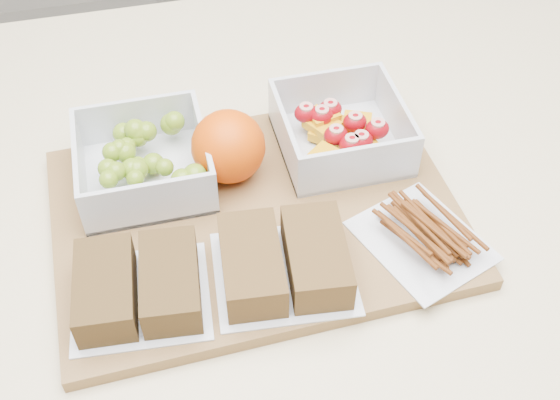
% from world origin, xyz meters
% --- Properties ---
extents(cutting_board, '(0.43, 0.31, 0.02)m').
position_xyz_m(cutting_board, '(-0.01, -0.00, 0.91)').
color(cutting_board, olive).
rests_on(cutting_board, counter).
extents(grape_container, '(0.14, 0.14, 0.06)m').
position_xyz_m(grape_container, '(-0.12, 0.08, 0.94)').
color(grape_container, silver).
rests_on(grape_container, cutting_board).
extents(fruit_container, '(0.14, 0.14, 0.06)m').
position_xyz_m(fruit_container, '(0.10, 0.07, 0.94)').
color(fruit_container, silver).
rests_on(fruit_container, cutting_board).
extents(orange, '(0.08, 0.08, 0.08)m').
position_xyz_m(orange, '(-0.03, 0.06, 0.96)').
color(orange, '#EA4D05').
rests_on(orange, cutting_board).
extents(sandwich_bag_left, '(0.14, 0.12, 0.04)m').
position_xyz_m(sandwich_bag_left, '(-0.14, -0.08, 0.94)').
color(sandwich_bag_left, silver).
rests_on(sandwich_bag_left, cutting_board).
extents(sandwich_bag_center, '(0.14, 0.13, 0.04)m').
position_xyz_m(sandwich_bag_center, '(-0.00, -0.09, 0.94)').
color(sandwich_bag_center, silver).
rests_on(sandwich_bag_center, cutting_board).
extents(pretzel_bag, '(0.14, 0.16, 0.03)m').
position_xyz_m(pretzel_bag, '(0.14, -0.08, 0.93)').
color(pretzel_bag, silver).
rests_on(pretzel_bag, cutting_board).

